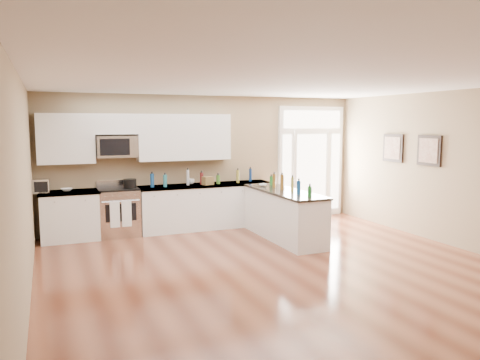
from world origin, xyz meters
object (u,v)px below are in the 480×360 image
object	(u,v)px
toaster_oven	(41,186)
stockpot	(130,183)
kitchen_range	(119,212)
peninsula_cabinet	(283,216)

from	to	relation	value
toaster_oven	stockpot	bearing A→B (deg)	3.81
kitchen_range	toaster_oven	xyz separation A→B (m)	(-1.38, -0.02, 0.59)
peninsula_cabinet	stockpot	xyz separation A→B (m)	(-2.67, 1.36, 0.61)
kitchen_range	stockpot	size ratio (longest dim) A/B	4.27
kitchen_range	peninsula_cabinet	bearing A→B (deg)	-26.61
stockpot	toaster_oven	world-z (taller)	toaster_oven
peninsula_cabinet	toaster_oven	size ratio (longest dim) A/B	7.79
peninsula_cabinet	kitchen_range	distance (m)	3.23
peninsula_cabinet	stockpot	distance (m)	3.06
toaster_oven	peninsula_cabinet	bearing A→B (deg)	-12.28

